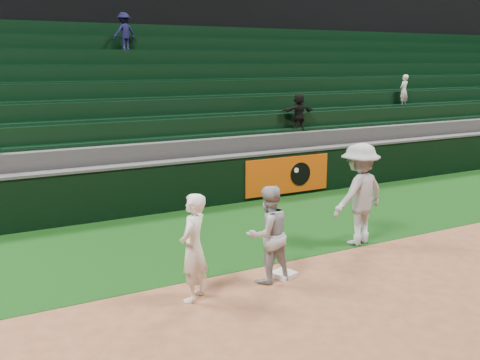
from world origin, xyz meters
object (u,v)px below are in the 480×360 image
Objects in this scene: first_base at (284,274)px; baserunner at (268,234)px; first_baseman at (193,247)px; base_coach at (359,194)px.

first_base is 0.22× the size of baserunner.
base_coach is at bearing 148.46° from first_baseman.
baserunner is (-0.34, -0.02, 0.78)m from first_base.
base_coach reaches higher than first_baseman.
first_base is at bearing 139.64° from first_baseman.
first_base is 2.56m from base_coach.
baserunner is at bearing 139.44° from first_baseman.
base_coach is (2.58, 0.77, 0.21)m from baserunner.
first_baseman reaches higher than baserunner.
baserunner is at bearing 4.98° from base_coach.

